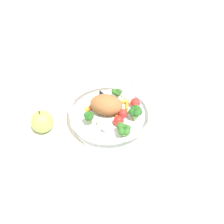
% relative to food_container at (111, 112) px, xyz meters
% --- Properties ---
extents(ground_plane, '(2.40, 2.40, 0.00)m').
position_rel_food_container_xyz_m(ground_plane, '(0.02, 0.01, -0.03)').
color(ground_plane, silver).
extents(food_container, '(0.25, 0.25, 0.07)m').
position_rel_food_container_xyz_m(food_container, '(0.00, 0.00, 0.00)').
color(food_container, white).
rests_on(food_container, ground_plane).
extents(loose_apple, '(0.06, 0.06, 0.08)m').
position_rel_food_container_xyz_m(loose_apple, '(-0.20, -0.01, -0.00)').
color(loose_apple, '#8CB74C').
rests_on(loose_apple, ground_plane).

